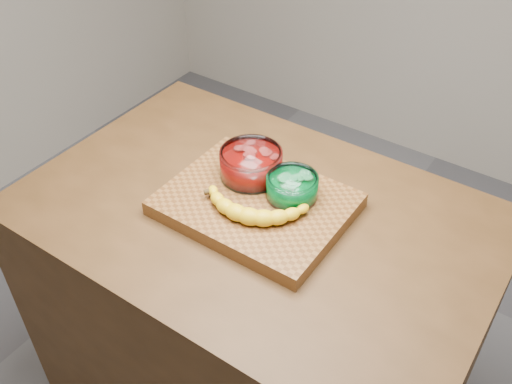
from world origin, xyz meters
The scene contains 5 objects.
counter centered at (0.00, 0.00, 0.45)m, with size 1.20×0.80×0.90m, color #492E16.
cutting_board centered at (0.00, 0.00, 0.92)m, with size 0.45×0.35×0.04m, color brown.
bowl_red centered at (-0.06, 0.07, 0.98)m, with size 0.16×0.16×0.08m.
bowl_green centered at (0.07, 0.06, 0.97)m, with size 0.13×0.13×0.06m.
banana centered at (0.02, -0.04, 0.96)m, with size 0.28×0.17×0.04m, color yellow, non-canonical shape.
Camera 1 is at (0.61, -0.89, 1.87)m, focal length 40.00 mm.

